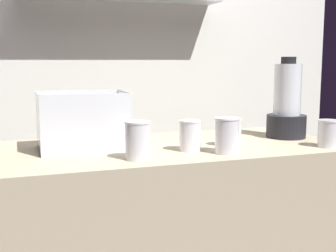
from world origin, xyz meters
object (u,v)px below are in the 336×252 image
(juice_cup_orange_middle, at_px, (227,137))
(juice_cup_carrot_right, at_px, (232,134))
(carrot_display_bin, at_px, (84,132))
(juice_cup_pomegranate_left, at_px, (190,137))
(blender_pitcher, at_px, (287,107))
(juice_cup_beet_far_left, at_px, (138,142))
(juice_cup_pomegranate_far_right, at_px, (329,135))

(juice_cup_orange_middle, relative_size, juice_cup_carrot_right, 1.22)
(carrot_display_bin, height_order, juice_cup_pomegranate_left, carrot_display_bin)
(carrot_display_bin, distance_m, juice_cup_carrot_right, 0.58)
(blender_pitcher, relative_size, juice_cup_pomegranate_left, 3.03)
(juice_cup_beet_far_left, height_order, juice_cup_carrot_right, juice_cup_beet_far_left)
(juice_cup_carrot_right, bearing_deg, carrot_display_bin, 167.20)
(juice_cup_beet_far_left, distance_m, juice_cup_orange_middle, 0.34)
(juice_cup_beet_far_left, xyz_separation_m, juice_cup_pomegranate_left, (0.22, 0.08, -0.01))
(juice_cup_carrot_right, xyz_separation_m, juice_cup_pomegranate_far_right, (0.35, -0.14, -0.00))
(juice_cup_beet_far_left, height_order, juice_cup_pomegranate_left, juice_cup_beet_far_left)
(juice_cup_orange_middle, xyz_separation_m, juice_cup_carrot_right, (0.08, 0.12, -0.01))
(blender_pitcher, bearing_deg, juice_cup_pomegranate_far_right, -83.39)
(juice_cup_orange_middle, height_order, juice_cup_carrot_right, juice_cup_orange_middle)
(carrot_display_bin, relative_size, juice_cup_orange_middle, 2.52)
(juice_cup_pomegranate_left, relative_size, juice_cup_carrot_right, 1.08)
(carrot_display_bin, distance_m, juice_cup_orange_middle, 0.55)
(juice_cup_beet_far_left, distance_m, juice_cup_pomegranate_far_right, 0.77)
(carrot_display_bin, height_order, juice_cup_carrot_right, carrot_display_bin)
(juice_cup_carrot_right, bearing_deg, juice_cup_orange_middle, -123.85)
(juice_cup_pomegranate_left, relative_size, juice_cup_orange_middle, 0.89)
(juice_cup_beet_far_left, relative_size, juice_cup_carrot_right, 1.23)
(blender_pitcher, relative_size, juice_cup_carrot_right, 3.28)
(juice_cup_carrot_right, height_order, juice_cup_pomegranate_far_right, same)
(juice_cup_pomegranate_left, bearing_deg, juice_cup_pomegranate_far_right, -10.80)
(juice_cup_beet_far_left, bearing_deg, carrot_display_bin, 121.35)
(blender_pitcher, height_order, juice_cup_pomegranate_left, blender_pitcher)
(blender_pitcher, bearing_deg, juice_cup_carrot_right, -161.42)
(juice_cup_carrot_right, bearing_deg, juice_cup_pomegranate_far_right, -21.72)
(juice_cup_beet_far_left, relative_size, juice_cup_orange_middle, 1.01)
(blender_pitcher, distance_m, juice_cup_pomegranate_left, 0.54)
(juice_cup_carrot_right, distance_m, juice_cup_pomegranate_far_right, 0.38)
(juice_cup_beet_far_left, xyz_separation_m, juice_cup_carrot_right, (0.42, 0.12, -0.01))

